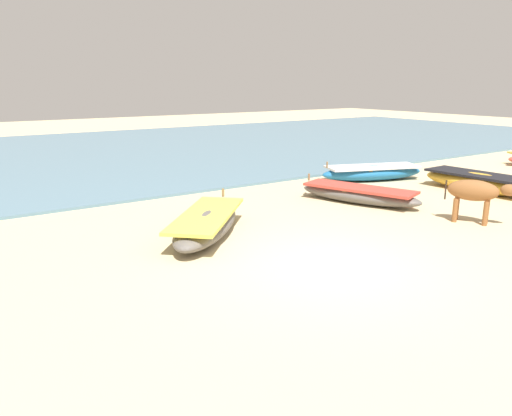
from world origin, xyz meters
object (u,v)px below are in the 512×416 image
object	(u,v)px
fishing_boat_0	(359,194)
cow_adult_brown	(475,192)
fishing_boat_2	(372,172)
fishing_boat_5	(479,182)
fishing_boat_4	(207,224)

from	to	relation	value
fishing_boat_0	cow_adult_brown	world-z (taller)	cow_adult_brown
fishing_boat_2	fishing_boat_5	distance (m)	3.37
fishing_boat_0	fishing_boat_5	distance (m)	4.20
fishing_boat_2	fishing_boat_5	xyz separation A→B (m)	(1.34, -3.09, 0.03)
fishing_boat_4	cow_adult_brown	size ratio (longest dim) A/B	2.17
fishing_boat_0	cow_adult_brown	xyz separation A→B (m)	(0.77, -2.96, 0.50)
fishing_boat_0	fishing_boat_4	distance (m)	4.97
fishing_boat_4	fishing_boat_5	size ratio (longest dim) A/B	0.90
fishing_boat_5	fishing_boat_0	bearing A→B (deg)	-106.25
fishing_boat_0	fishing_boat_2	world-z (taller)	fishing_boat_2
fishing_boat_2	fishing_boat_0	bearing A→B (deg)	57.16
fishing_boat_2	fishing_boat_4	world-z (taller)	fishing_boat_4
fishing_boat_5	cow_adult_brown	distance (m)	3.87
fishing_boat_0	cow_adult_brown	distance (m)	3.10
cow_adult_brown	fishing_boat_2	bearing A→B (deg)	131.56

